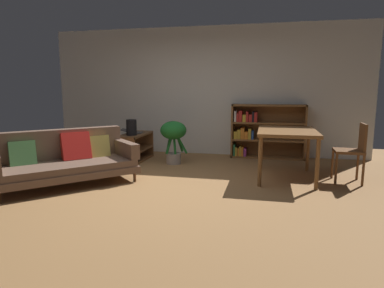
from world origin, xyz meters
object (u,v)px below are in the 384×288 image
at_px(bookshelf, 262,131).
at_px(open_laptop, 133,132).
at_px(desk_speaker, 131,127).
at_px(potted_floor_plant, 173,135).
at_px(dining_chair_near, 353,149).
at_px(fabric_couch, 65,159).
at_px(media_console, 135,148).
at_px(dining_table, 287,135).

bearing_deg(bookshelf, open_laptop, -162.78).
distance_m(open_laptop, desk_speaker, 0.36).
distance_m(potted_floor_plant, dining_chair_near, 3.05).
distance_m(desk_speaker, dining_chair_near, 3.81).
bearing_deg(dining_chair_near, fabric_couch, -166.61).
bearing_deg(media_console, fabric_couch, -102.21).
bearing_deg(dining_chair_near, dining_table, 178.05).
distance_m(dining_table, bookshelf, 1.67).
xyz_separation_m(dining_table, dining_chair_near, (0.96, -0.03, -0.17)).
distance_m(fabric_couch, open_laptop, 1.90).
bearing_deg(fabric_couch, media_console, 77.79).
bearing_deg(desk_speaker, media_console, 97.47).
bearing_deg(potted_floor_plant, fabric_couch, -125.96).
distance_m(media_console, open_laptop, 0.32).
bearing_deg(open_laptop, dining_chair_near, -12.70).
height_order(media_console, dining_table, dining_table).
height_order(media_console, desk_speaker, desk_speaker).
height_order(dining_table, dining_chair_near, dining_chair_near).
relative_size(fabric_couch, dining_table, 1.65).
xyz_separation_m(media_console, potted_floor_plant, (0.82, -0.12, 0.29)).
xyz_separation_m(fabric_couch, bookshelf, (2.82, 2.64, 0.18)).
bearing_deg(desk_speaker, fabric_couch, -105.01).
height_order(dining_table, bookshelf, bookshelf).
bearing_deg(open_laptop, desk_speaker, -72.57).
bearing_deg(open_laptop, potted_floor_plant, -13.08).
distance_m(fabric_couch, dining_chair_near, 4.30).
distance_m(potted_floor_plant, bookshelf, 1.89).
xyz_separation_m(open_laptop, dining_table, (2.90, -0.84, 0.13)).
height_order(potted_floor_plant, dining_table, potted_floor_plant).
bearing_deg(dining_chair_near, open_laptop, 167.30).
bearing_deg(bookshelf, desk_speaker, -155.50).
relative_size(fabric_couch, bookshelf, 1.37).
bearing_deg(bookshelf, dining_chair_near, -50.47).
height_order(open_laptop, potted_floor_plant, potted_floor_plant).
bearing_deg(potted_floor_plant, dining_table, -17.43).
height_order(fabric_couch, open_laptop, fabric_couch).
bearing_deg(dining_chair_near, desk_speaker, 171.67).
distance_m(potted_floor_plant, dining_table, 2.11).
distance_m(media_console, desk_speaker, 0.48).
relative_size(dining_table, bookshelf, 0.83).
height_order(fabric_couch, potted_floor_plant, potted_floor_plant).
bearing_deg(media_console, potted_floor_plant, -8.11).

